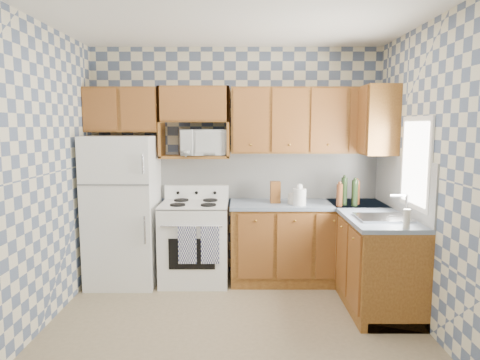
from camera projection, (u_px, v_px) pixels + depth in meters
The scene contains 30 objects.
floor at pixel (234, 334), 3.71m from camera, with size 3.40×3.40×0.00m, color #7A694F.
back_wall at pixel (236, 163), 5.12m from camera, with size 3.40×0.02×2.70m, color slate.
right_wall at pixel (439, 180), 3.53m from camera, with size 0.02×3.20×2.70m, color slate.
backsplash_back at pixel (269, 175), 5.13m from camera, with size 2.60×0.01×0.56m, color white.
backsplash_right at pixel (401, 184), 4.35m from camera, with size 0.01×1.60×0.56m, color white.
refrigerator at pixel (123, 210), 4.84m from camera, with size 0.75×0.70×1.68m, color white.
stove_body at pixel (195, 243), 4.92m from camera, with size 0.76×0.65×0.90m, color white.
cooktop at pixel (194, 204), 4.86m from camera, with size 0.76×0.65×0.03m, color silver.
backguard at pixel (197, 192), 5.12m from camera, with size 0.76×0.08×0.17m, color white.
dish_towel_left at pixel (187, 245), 4.57m from camera, with size 0.19×0.03×0.41m, color navy.
dish_towel_right at pixel (210, 245), 4.57m from camera, with size 0.19×0.03×0.41m, color navy.
base_cabinets_back at pixel (307, 243), 4.94m from camera, with size 1.75×0.60×0.88m, color #5F3414.
base_cabinets_right at pixel (370, 257), 4.44m from camera, with size 0.60×1.60×0.88m, color #5F3414.
countertop_back at pixel (308, 204), 4.88m from camera, with size 1.77×0.63×0.04m, color slate.
countertop_right at pixel (371, 213), 4.39m from camera, with size 0.63×1.60×0.04m, color slate.
upper_cabinets_back at pixel (308, 121), 4.90m from camera, with size 1.75×0.33×0.74m, color #5F3414.
upper_cabinets_fridge at pixel (123, 110), 4.88m from camera, with size 0.82×0.33×0.50m, color #5F3414.
upper_cabinets_right at pixel (375, 120), 4.71m from camera, with size 0.33×0.70×0.74m, color #5F3414.
microwave_shelf at pixel (195, 157), 4.95m from camera, with size 0.80×0.33×0.03m, color #5F3414.
microwave at pixel (203, 142), 4.93m from camera, with size 0.54×0.37×0.30m, color white.
sink at pixel (383, 218), 4.04m from camera, with size 0.48×0.40×0.03m, color #B7B7BC.
window at pixel (416, 163), 3.97m from camera, with size 0.02×0.66×0.86m, color silver.
bottle_0 at pixel (344, 191), 4.72m from camera, with size 0.07×0.07×0.31m, color black.
bottle_1 at pixel (355, 193), 4.66m from camera, with size 0.07×0.07×0.29m, color black.
bottle_2 at pixel (357, 193), 4.76m from camera, with size 0.07×0.07×0.27m, color #592D16.
bottle_3 at pixel (339, 195), 4.64m from camera, with size 0.07×0.07×0.24m, color #592D16.
knife_block at pixel (275, 192), 4.86m from camera, with size 0.11×0.11×0.24m, color brown.
electric_kettle at pixel (299, 197), 4.71m from camera, with size 0.15×0.15×0.19m, color white.
food_containers at pixel (295, 199), 4.80m from camera, with size 0.17×0.17×0.11m, color beige, non-canonical shape.
soap_bottle at pixel (407, 219), 3.63m from camera, with size 0.06×0.06×0.17m, color beige.
Camera 1 is at (0.06, -3.51, 1.79)m, focal length 32.00 mm.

